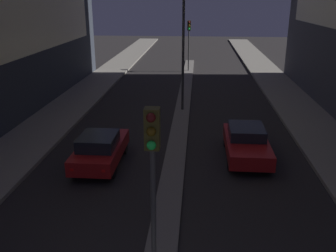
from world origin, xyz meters
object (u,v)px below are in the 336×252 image
Objects in this scene: traffic_light_near at (153,165)px; car_left_lane at (100,149)px; traffic_light_mid at (189,34)px; car_right_lane at (246,143)px; street_lamp at (184,16)px.

car_left_lane is at bearing 113.48° from traffic_light_near.
traffic_light_mid is 1.11× the size of car_right_lane.
traffic_light_near is 1.11× the size of car_right_lane.
car_left_lane is 6.51m from car_right_lane.
car_left_lane is at bearing -110.78° from street_lamp.
car_right_lane is at bearing -81.11° from traffic_light_mid.
traffic_light_mid is 13.47m from street_lamp.
traffic_light_mid is 20.81m from car_right_lane.
car_right_lane is (3.19, -7.11, -5.14)m from street_lamp.
car_right_lane is (6.38, 1.30, -0.02)m from car_left_lane.
traffic_light_near reaches higher than car_right_lane.
car_left_lane reaches higher than car_right_lane.
traffic_light_mid is at bearing 98.89° from car_right_lane.
traffic_light_mid is at bearing 81.63° from car_left_lane.
traffic_light_near reaches higher than car_left_lane.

